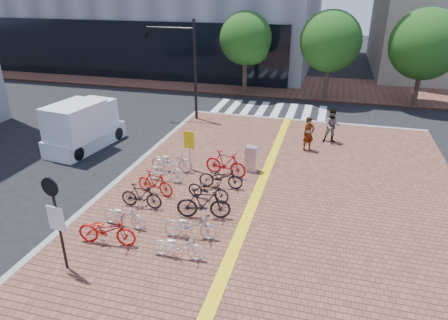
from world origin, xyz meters
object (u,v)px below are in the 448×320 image
(bike_0, at_px, (107,230))
(traffic_light_pole, at_px, (173,51))
(pedestrian_b, at_px, (332,126))
(bike_4, at_px, (166,171))
(bike_7, at_px, (191,225))
(bike_9, at_px, (208,189))
(bike_11, at_px, (226,163))
(bike_6, at_px, (178,246))
(utility_box, at_px, (252,159))
(pedestrian_a, at_px, (308,134))
(box_truck, at_px, (83,126))
(bike_8, at_px, (204,203))
(bike_10, at_px, (221,177))
(bike_3, at_px, (155,183))
(bike_2, at_px, (141,196))
(notice_sign, at_px, (56,213))
(bike_1, at_px, (124,215))
(bike_5, at_px, (172,161))
(yellow_sign, at_px, (189,143))

(bike_0, relative_size, traffic_light_pole, 0.33)
(pedestrian_b, bearing_deg, bike_4, -143.13)
(bike_7, bearing_deg, pedestrian_b, -28.72)
(bike_9, height_order, bike_11, bike_11)
(bike_6, xyz_separation_m, utility_box, (0.86, 6.67, 0.14))
(pedestrian_b, bearing_deg, bike_7, -120.56)
(bike_0, xyz_separation_m, bike_6, (2.46, -0.07, -0.07))
(pedestrian_a, distance_m, box_truck, 11.44)
(bike_8, height_order, utility_box, bike_8)
(bike_4, height_order, bike_10, bike_4)
(bike_3, bearing_deg, bike_0, -169.84)
(bike_11, height_order, traffic_light_pole, traffic_light_pole)
(bike_2, distance_m, notice_sign, 4.10)
(bike_1, relative_size, bike_4, 1.00)
(bike_7, bearing_deg, bike_5, 22.64)
(pedestrian_b, xyz_separation_m, traffic_light_pole, (-9.52, 1.96, 3.15))
(bike_0, relative_size, bike_8, 1.00)
(utility_box, bearing_deg, bike_5, -163.71)
(pedestrian_a, xyz_separation_m, box_truck, (-11.20, -2.31, 0.18))
(bike_1, relative_size, bike_9, 0.97)
(bike_0, relative_size, bike_7, 1.08)
(bike_10, xyz_separation_m, traffic_light_pole, (-5.32, 8.45, 3.58))
(bike_1, height_order, pedestrian_b, pedestrian_b)
(bike_5, distance_m, bike_8, 4.19)
(bike_0, bearing_deg, bike_8, -52.67)
(bike_6, height_order, traffic_light_pole, traffic_light_pole)
(bike_3, height_order, bike_5, bike_5)
(pedestrian_b, bearing_deg, notice_sign, -127.92)
(bike_2, distance_m, bike_6, 3.45)
(bike_11, xyz_separation_m, utility_box, (0.98, 0.79, -0.00))
(bike_5, height_order, yellow_sign, yellow_sign)
(yellow_sign, bearing_deg, notice_sign, -98.97)
(bike_1, distance_m, traffic_light_pole, 12.93)
(bike_3, bearing_deg, bike_7, -124.18)
(bike_11, bearing_deg, bike_8, -166.53)
(bike_5, xyz_separation_m, bike_10, (2.53, -0.94, -0.02))
(bike_1, height_order, box_truck, box_truck)
(bike_3, height_order, bike_4, bike_4)
(bike_11, distance_m, yellow_sign, 1.86)
(bike_1, bearing_deg, utility_box, -25.83)
(bike_6, height_order, utility_box, utility_box)
(yellow_sign, distance_m, notice_sign, 7.59)
(yellow_sign, xyz_separation_m, traffic_light_pole, (-3.49, 7.08, 2.80))
(bike_0, xyz_separation_m, box_truck, (-5.66, 7.41, 0.52))
(box_truck, bearing_deg, bike_9, -25.68)
(bike_5, relative_size, box_truck, 0.42)
(bike_1, xyz_separation_m, box_truck, (-5.69, 6.36, 0.59))
(pedestrian_a, distance_m, utility_box, 3.83)
(bike_4, bearing_deg, bike_8, -132.68)
(yellow_sign, height_order, notice_sign, notice_sign)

